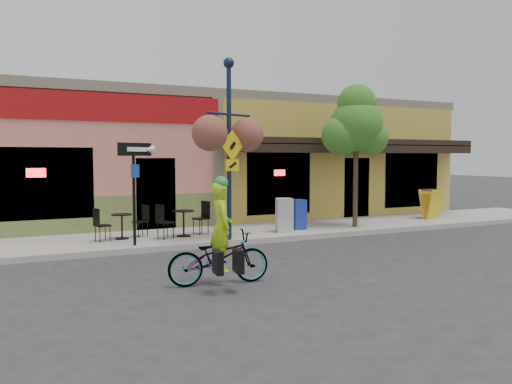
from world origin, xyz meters
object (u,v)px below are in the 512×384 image
newspaper_box_grey (284,215)px  street_tree (356,155)px  bicycle (219,258)px  building (205,159)px  cyclist_rider (221,240)px  newspaper_box_blue (298,214)px  lamp_post (229,149)px  one_way_sign (134,194)px

newspaper_box_grey → street_tree: street_tree is taller
bicycle → street_tree: 7.76m
building → street_tree: street_tree is taller
newspaper_box_grey → bicycle: bearing=-113.4°
cyclist_rider → newspaper_box_blue: (4.26, 4.56, -0.21)m
bicycle → newspaper_box_grey: size_ratio=1.90×
building → lamp_post: 7.07m
bicycle → lamp_post: 4.53m
bicycle → street_tree: bearing=-48.6°
building → street_tree: bearing=-66.3°
bicycle → newspaper_box_blue: bearing=-36.6°
newspaper_box_blue → street_tree: size_ratio=0.20×
building → newspaper_box_blue: bearing=-81.8°
cyclist_rider → one_way_sign: 4.00m
cyclist_rider → street_tree: street_tree is taller
cyclist_rider → bicycle: bearing=96.9°
building → lamp_post: lamp_post is taller
one_way_sign → street_tree: bearing=-21.0°
newspaper_box_blue → street_tree: 2.61m
cyclist_rider → newspaper_box_blue: bearing=-36.2°
building → street_tree: 6.83m
newspaper_box_blue → newspaper_box_grey: size_ratio=0.91×
cyclist_rider → street_tree: bearing=-48.4°
lamp_post → street_tree: (4.49, 0.60, -0.14)m
street_tree → one_way_sign: bearing=-176.8°
lamp_post → one_way_sign: size_ratio=1.88×
one_way_sign → bicycle: bearing=-103.6°
cyclist_rider → newspaper_box_blue: size_ratio=1.81×
one_way_sign → lamp_post: bearing=-29.1°
cyclist_rider → street_tree: 7.65m
one_way_sign → newspaper_box_grey: 4.47m
bicycle → newspaper_box_blue: (4.31, 4.56, 0.11)m
building → newspaper_box_blue: (0.86, -5.97, -1.65)m
one_way_sign → street_tree: 7.01m
lamp_post → newspaper_box_grey: bearing=-4.5°
building → lamp_post: bearing=-104.3°
cyclist_rider → lamp_post: size_ratio=0.34×
bicycle → building: bearing=-11.3°
cyclist_rider → one_way_sign: bearing=18.3°
newspaper_box_blue → street_tree: bearing=-11.1°
bicycle → street_tree: street_tree is taller
one_way_sign → street_tree: street_tree is taller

